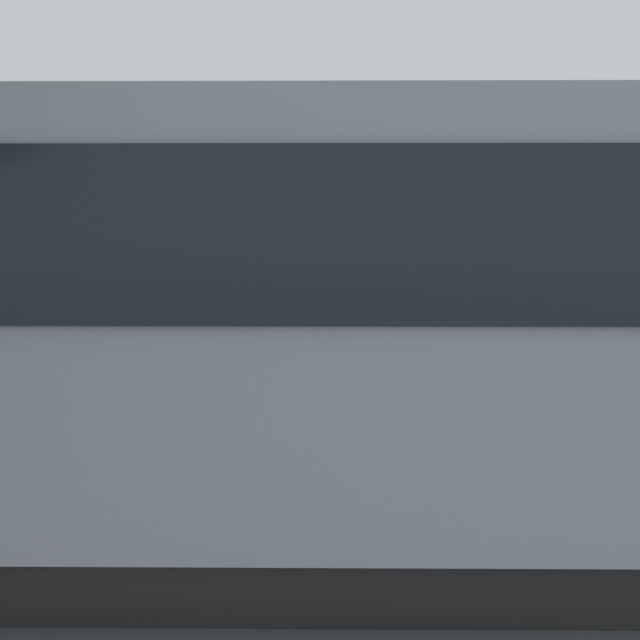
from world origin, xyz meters
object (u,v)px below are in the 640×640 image
at_px(parked_motorcycle_silver, 531,423).
at_px(spectator_far_left, 476,361).
at_px(spectator_left, 378,364).
at_px(traffic_cone, 346,337).
at_px(spectator_centre, 313,366).
at_px(tour_bus, 427,337).
at_px(stunt_motorcycle, 229,299).

bearing_deg(parked_motorcycle_silver, spectator_far_left, -54.77).
relative_size(spectator_left, traffic_cone, 2.71).
height_order(spectator_centre, parked_motorcycle_silver, spectator_centre).
bearing_deg(tour_bus, traffic_cone, -86.94).
height_order(spectator_left, traffic_cone, spectator_left).
relative_size(spectator_left, stunt_motorcycle, 0.89).
bearing_deg(parked_motorcycle_silver, tour_bus, 53.90).
bearing_deg(stunt_motorcycle, parked_motorcycle_silver, 121.19).
distance_m(spectator_far_left, spectator_left, 1.13).
relative_size(parked_motorcycle_silver, traffic_cone, 3.26).
distance_m(tour_bus, traffic_cone, 8.78).
bearing_deg(tour_bus, spectator_far_left, -109.77).
bearing_deg(spectator_far_left, spectator_left, 12.86).
relative_size(tour_bus, stunt_motorcycle, 5.90).
distance_m(spectator_left, traffic_cone, 6.52).
height_order(spectator_far_left, stunt_motorcycle, stunt_motorcycle).
bearing_deg(spectator_centre, tour_bus, 112.88).
height_order(parked_motorcycle_silver, traffic_cone, parked_motorcycle_silver).
bearing_deg(parked_motorcycle_silver, spectator_centre, -9.02).
distance_m(spectator_centre, stunt_motorcycle, 6.69).
distance_m(parked_motorcycle_silver, traffic_cone, 7.09).
relative_size(tour_bus, spectator_left, 6.60).
distance_m(spectator_left, stunt_motorcycle, 6.90).
xyz_separation_m(stunt_motorcycle, traffic_cone, (-2.32, -0.08, -0.75)).
bearing_deg(tour_bus, stunt_motorcycle, -72.05).
bearing_deg(spectator_centre, parked_motorcycle_silver, 170.98).
bearing_deg(spectator_left, stunt_motorcycle, -68.18).
bearing_deg(stunt_motorcycle, spectator_far_left, 120.76).
xyz_separation_m(spectator_centre, traffic_cone, (-0.45, -6.50, -0.69)).
bearing_deg(traffic_cone, spectator_far_left, 102.15).
relative_size(spectator_centre, stunt_motorcycle, 0.88).
height_order(spectator_far_left, traffic_cone, spectator_far_left).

